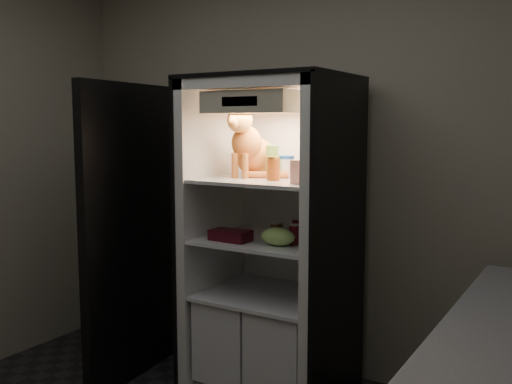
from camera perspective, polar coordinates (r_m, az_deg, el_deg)
room_shell at (r=2.22m, az=-16.34°, el=7.00°), size 3.60×3.60×3.60m
refrigerator at (r=3.41m, az=1.72°, el=-6.94°), size 0.90×0.72×1.88m
fridge_door at (r=3.64m, az=-12.46°, el=-4.26°), size 0.15×0.87×1.85m
tabby_cat at (r=3.40m, az=-0.46°, el=4.35°), size 0.36×0.42×0.45m
parmesan_shaker at (r=3.30m, az=1.63°, el=3.05°), size 0.07×0.07×0.19m
mayo_tub at (r=3.34m, az=3.07°, el=2.56°), size 0.09×0.09×0.13m
salsa_jar at (r=3.18m, az=1.73°, el=2.37°), size 0.08×0.08×0.13m
pepper_jar at (r=3.24m, az=5.50°, el=3.06°), size 0.12×0.12×0.20m
cream_carton at (r=2.99m, az=4.37°, el=2.01°), size 0.07×0.07×0.13m
soda_can_a at (r=3.29m, az=4.18°, el=-3.72°), size 0.07×0.07×0.12m
soda_can_b at (r=3.27m, az=4.93°, el=-3.71°), size 0.07×0.07×0.13m
soda_can_c at (r=3.16m, az=3.85°, el=-4.27°), size 0.06×0.06×0.11m
condiment_jar at (r=3.32m, az=2.07°, el=-3.84°), size 0.07×0.07×0.10m
grape_bag at (r=3.14m, az=2.20°, el=-4.47°), size 0.20×0.14×0.10m
berry_box_left at (r=3.29m, az=-3.38°, el=-4.25°), size 0.12×0.12×0.06m
berry_box_right at (r=3.23m, az=-1.82°, el=-4.43°), size 0.13×0.13×0.06m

